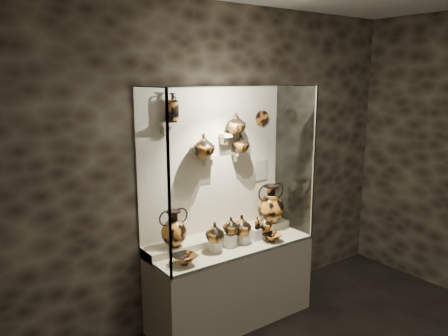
# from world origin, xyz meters

# --- Properties ---
(wall_back) EXTENTS (5.00, 0.02, 3.20)m
(wall_back) POSITION_xyz_m (0.00, 2.50, 1.60)
(wall_back) COLOR black
(wall_back) RESTS_ON ground
(plinth) EXTENTS (1.70, 0.60, 0.80)m
(plinth) POSITION_xyz_m (0.00, 2.18, 0.40)
(plinth) COLOR beige
(plinth) RESTS_ON floor
(front_tier) EXTENTS (1.68, 0.58, 0.03)m
(front_tier) POSITION_xyz_m (0.00, 2.18, 0.82)
(front_tier) COLOR #B9AD90
(front_tier) RESTS_ON plinth
(rear_tier) EXTENTS (1.70, 0.25, 0.10)m
(rear_tier) POSITION_xyz_m (0.00, 2.35, 0.85)
(rear_tier) COLOR #B9AD90
(rear_tier) RESTS_ON plinth
(back_panel) EXTENTS (1.70, 0.03, 1.60)m
(back_panel) POSITION_xyz_m (0.00, 2.50, 1.60)
(back_panel) COLOR beige
(back_panel) RESTS_ON plinth
(glass_front) EXTENTS (1.70, 0.01, 1.60)m
(glass_front) POSITION_xyz_m (0.00, 1.88, 1.60)
(glass_front) COLOR white
(glass_front) RESTS_ON plinth
(glass_left) EXTENTS (0.01, 0.60, 1.60)m
(glass_left) POSITION_xyz_m (-0.85, 2.18, 1.60)
(glass_left) COLOR white
(glass_left) RESTS_ON plinth
(glass_right) EXTENTS (0.01, 0.60, 1.60)m
(glass_right) POSITION_xyz_m (0.85, 2.18, 1.60)
(glass_right) COLOR white
(glass_right) RESTS_ON plinth
(glass_top) EXTENTS (1.70, 0.60, 0.01)m
(glass_top) POSITION_xyz_m (0.00, 2.18, 2.40)
(glass_top) COLOR white
(glass_top) RESTS_ON back_panel
(frame_post_left) EXTENTS (0.02, 0.02, 1.60)m
(frame_post_left) POSITION_xyz_m (-0.84, 1.89, 1.60)
(frame_post_left) COLOR gray
(frame_post_left) RESTS_ON plinth
(frame_post_right) EXTENTS (0.02, 0.02, 1.60)m
(frame_post_right) POSITION_xyz_m (0.84, 1.89, 1.60)
(frame_post_right) COLOR gray
(frame_post_right) RESTS_ON plinth
(pedestal_a) EXTENTS (0.09, 0.09, 0.10)m
(pedestal_a) POSITION_xyz_m (-0.22, 2.13, 0.88)
(pedestal_a) COLOR silver
(pedestal_a) RESTS_ON front_tier
(pedestal_b) EXTENTS (0.09, 0.09, 0.13)m
(pedestal_b) POSITION_xyz_m (-0.05, 2.13, 0.90)
(pedestal_b) COLOR silver
(pedestal_b) RESTS_ON front_tier
(pedestal_c) EXTENTS (0.09, 0.09, 0.09)m
(pedestal_c) POSITION_xyz_m (0.12, 2.13, 0.88)
(pedestal_c) COLOR silver
(pedestal_c) RESTS_ON front_tier
(pedestal_d) EXTENTS (0.09, 0.09, 0.12)m
(pedestal_d) POSITION_xyz_m (0.28, 2.13, 0.89)
(pedestal_d) COLOR silver
(pedestal_d) RESTS_ON front_tier
(pedestal_e) EXTENTS (0.09, 0.09, 0.08)m
(pedestal_e) POSITION_xyz_m (0.42, 2.13, 0.87)
(pedestal_e) COLOR silver
(pedestal_e) RESTS_ON front_tier
(bracket_ul) EXTENTS (0.14, 0.12, 0.04)m
(bracket_ul) POSITION_xyz_m (-0.55, 2.42, 2.05)
(bracket_ul) COLOR beige
(bracket_ul) RESTS_ON back_panel
(bracket_ca) EXTENTS (0.14, 0.12, 0.04)m
(bracket_ca) POSITION_xyz_m (-0.10, 2.42, 1.70)
(bracket_ca) COLOR beige
(bracket_ca) RESTS_ON back_panel
(bracket_cb) EXTENTS (0.10, 0.12, 0.04)m
(bracket_cb) POSITION_xyz_m (0.10, 2.42, 1.90)
(bracket_cb) COLOR beige
(bracket_cb) RESTS_ON back_panel
(bracket_cc) EXTENTS (0.14, 0.12, 0.04)m
(bracket_cc) POSITION_xyz_m (0.28, 2.42, 1.70)
(bracket_cc) COLOR beige
(bracket_cc) RESTS_ON back_panel
(amphora_left) EXTENTS (0.37, 0.37, 0.36)m
(amphora_left) POSITION_xyz_m (-0.57, 2.31, 1.08)
(amphora_left) COLOR #B96D23
(amphora_left) RESTS_ON rear_tier
(amphora_right) EXTENTS (0.42, 0.42, 0.43)m
(amphora_right) POSITION_xyz_m (0.63, 2.30, 1.12)
(amphora_right) COLOR #B96D23
(amphora_right) RESTS_ON rear_tier
(jug_a) EXTENTS (0.22, 0.22, 0.19)m
(jug_a) POSITION_xyz_m (-0.24, 2.12, 1.03)
(jug_a) COLOR #B96D23
(jug_a) RESTS_ON pedestal_a
(jug_b) EXTENTS (0.18, 0.18, 0.17)m
(jug_b) POSITION_xyz_m (-0.03, 2.15, 1.04)
(jug_b) COLOR #98531A
(jug_b) RESTS_ON pedestal_b
(jug_c) EXTENTS (0.25, 0.25, 0.20)m
(jug_c) POSITION_xyz_m (0.10, 2.15, 1.02)
(jug_c) COLOR #B96D23
(jug_c) RESTS_ON pedestal_c
(jug_e) EXTENTS (0.18, 0.18, 0.15)m
(jug_e) POSITION_xyz_m (0.40, 2.12, 0.98)
(jug_e) COLOR #B96D23
(jug_e) RESTS_ON pedestal_e
(lekythos_small) EXTENTS (0.08, 0.08, 0.14)m
(lekythos_small) POSITION_xyz_m (0.28, 2.12, 1.02)
(lekythos_small) COLOR #98531A
(lekythos_small) RESTS_ON pedestal_d
(kylix_left) EXTENTS (0.36, 0.34, 0.11)m
(kylix_left) POSITION_xyz_m (-0.63, 2.04, 0.89)
(kylix_left) COLOR #98531A
(kylix_left) RESTS_ON front_tier
(kylix_right) EXTENTS (0.30, 0.28, 0.10)m
(kylix_right) POSITION_xyz_m (0.39, 2.00, 0.88)
(kylix_right) COLOR #B96D23
(kylix_right) RESTS_ON front_tier
(lekythos_tall) EXTENTS (0.13, 0.13, 0.30)m
(lekythos_tall) POSITION_xyz_m (-0.50, 2.41, 2.22)
(lekythos_tall) COLOR #B96D23
(lekythos_tall) RESTS_ON bracket_ul
(ovoid_vase_a) EXTENTS (0.22, 0.22, 0.22)m
(ovoid_vase_a) POSITION_xyz_m (-0.20, 2.36, 1.83)
(ovoid_vase_a) COLOR #98531A
(ovoid_vase_a) RESTS_ON bracket_ca
(ovoid_vase_b) EXTENTS (0.25, 0.25, 0.21)m
(ovoid_vase_b) POSITION_xyz_m (0.20, 2.37, 2.02)
(ovoid_vase_b) COLOR #98531A
(ovoid_vase_b) RESTS_ON bracket_cb
(ovoid_vase_c) EXTENTS (0.20, 0.20, 0.19)m
(ovoid_vase_c) POSITION_xyz_m (0.27, 2.38, 1.81)
(ovoid_vase_c) COLOR #98531A
(ovoid_vase_c) RESTS_ON bracket_cc
(wall_plate) EXTENTS (0.17, 0.02, 0.17)m
(wall_plate) POSITION_xyz_m (0.63, 2.47, 2.04)
(wall_plate) COLOR #99501E
(wall_plate) RESTS_ON back_panel
(info_placard) EXTENTS (0.17, 0.01, 0.23)m
(info_placard) POSITION_xyz_m (0.63, 2.47, 1.46)
(info_placard) COLOR beige
(info_placard) RESTS_ON back_panel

